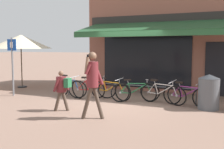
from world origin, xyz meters
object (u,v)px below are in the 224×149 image
Objects in this scene: pedestrian_child at (62,86)px; bicycle_green at (135,92)px; pedestrian_adult at (92,77)px; cafe_parasol at (21,42)px; bicycle_silver at (162,93)px; bicycle_orange at (110,90)px; bicycle_red at (92,89)px; parking_sign at (12,60)px; bicycle_blue at (70,87)px; litter_bin at (209,92)px; bicycle_purple at (186,96)px.

bicycle_green is at bearing -130.54° from pedestrian_child.
cafe_parasol reaches higher than pedestrian_adult.
pedestrian_adult reaches higher than bicycle_silver.
bicycle_green is at bearing -9.81° from cafe_parasol.
bicycle_orange is at bearing -162.18° from bicycle_silver.
bicycle_green is at bearing -100.41° from pedestrian_adult.
bicycle_silver is at bearing -118.66° from pedestrian_adult.
pedestrian_child is at bearing -24.25° from pedestrian_adult.
bicycle_red is 3.03m from pedestrian_adult.
parking_sign is at bearing 162.78° from bicycle_green.
pedestrian_child is (1.13, -2.09, 0.37)m from bicycle_blue.
bicycle_green is at bearing 10.34° from bicycle_orange.
bicycle_orange is 0.97m from bicycle_green.
bicycle_green is 0.90× the size of bicycle_silver.
parking_sign is 2.44m from cafe_parasol.
bicycle_silver is at bearing 171.90° from litter_bin.
bicycle_purple is 0.57× the size of cafe_parasol.
litter_bin reaches higher than bicycle_orange.
cafe_parasol is (-5.89, 3.70, 1.04)m from pedestrian_adult.
parking_sign is (-3.12, -0.76, 1.03)m from bicycle_red.
parking_sign is (-2.17, -0.71, 1.02)m from bicycle_blue.
cafe_parasol reaches higher than parking_sign.
bicycle_blue is 0.97× the size of bicycle_red.
bicycle_blue is at bearing 18.14° from parking_sign.
bicycle_purple is at bearing 10.43° from bicycle_silver.
pedestrian_adult reaches higher than pedestrian_child.
bicycle_purple is at bearing -132.54° from pedestrian_adult.
pedestrian_adult reaches higher than bicycle_green.
bicycle_silver is at bearing -23.04° from bicycle_green.
pedestrian_adult reaches higher than litter_bin.
cafe_parasol is (-3.49, 1.19, 1.78)m from bicycle_blue.
pedestrian_adult is at bearing -64.09° from bicycle_orange.
bicycle_red is at bearing 155.57° from bicycle_green.
cafe_parasol is (-1.33, 1.90, 0.76)m from parking_sign.
bicycle_orange is 2.30m from pedestrian_child.
bicycle_red is 3.41m from bicycle_purple.
bicycle_red is at bearing -164.46° from bicycle_orange.
bicycle_orange is 0.78× the size of parking_sign.
litter_bin is (2.65, 2.50, -0.57)m from pedestrian_adult.
cafe_parasol is at bearing 172.00° from litter_bin.
pedestrian_adult is (-1.13, -2.71, 0.74)m from bicycle_silver.
bicycle_red is at bearing 13.77° from parking_sign.
cafe_parasol is at bearing 177.87° from bicycle_orange.
pedestrian_adult is 1.38m from pedestrian_child.
pedestrian_adult is 7.03m from cafe_parasol.
bicycle_silver is 7.31m from cafe_parasol.
pedestrian_adult reaches higher than bicycle_orange.
bicycle_red is 0.94× the size of pedestrian_adult.
parking_sign is at bearing -157.98° from bicycle_orange.
bicycle_silver is 0.77× the size of parking_sign.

